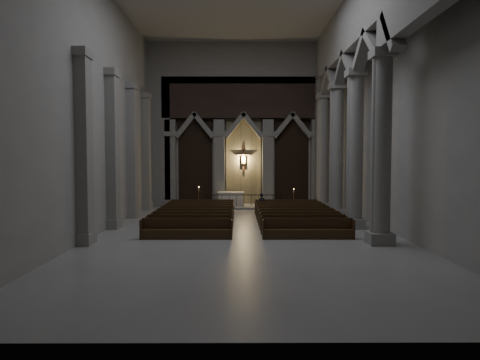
{
  "coord_description": "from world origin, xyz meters",
  "views": [
    {
      "loc": [
        -0.42,
        -20.14,
        3.61
      ],
      "look_at": [
        -0.3,
        3.0,
        2.39
      ],
      "focal_mm": 32.0,
      "sensor_mm": 36.0,
      "label": 1
    }
  ],
  "objects_px": {
    "candle_stand_right": "(294,204)",
    "pews": "(246,219)",
    "altar_rail": "(244,199)",
    "worshipper": "(262,204)",
    "candle_stand_left": "(199,203)",
    "altar": "(231,199)"
  },
  "relations": [
    {
      "from": "candle_stand_right",
      "to": "pews",
      "type": "xyz_separation_m",
      "value": [
        -3.4,
        -6.08,
        -0.1
      ]
    },
    {
      "from": "altar_rail",
      "to": "pews",
      "type": "xyz_separation_m",
      "value": [
        -0.0,
        -6.89,
        -0.39
      ]
    },
    {
      "from": "altar_rail",
      "to": "worshipper",
      "type": "height_order",
      "value": "worshipper"
    },
    {
      "from": "worshipper",
      "to": "pews",
      "type": "bearing_deg",
      "value": -81.86
    },
    {
      "from": "pews",
      "to": "worshipper",
      "type": "bearing_deg",
      "value": 73.72
    },
    {
      "from": "candle_stand_right",
      "to": "candle_stand_left",
      "type": "bearing_deg",
      "value": 173.5
    },
    {
      "from": "candle_stand_right",
      "to": "worshipper",
      "type": "height_order",
      "value": "candle_stand_right"
    },
    {
      "from": "pews",
      "to": "altar",
      "type": "bearing_deg",
      "value": 96.88
    },
    {
      "from": "altar",
      "to": "altar_rail",
      "type": "distance_m",
      "value": 1.26
    },
    {
      "from": "altar",
      "to": "candle_stand_right",
      "type": "xyz_separation_m",
      "value": [
        4.34,
        -1.66,
        -0.24
      ]
    },
    {
      "from": "altar",
      "to": "pews",
      "type": "bearing_deg",
      "value": -83.12
    },
    {
      "from": "altar_rail",
      "to": "pews",
      "type": "bearing_deg",
      "value": -90.0
    },
    {
      "from": "candle_stand_left",
      "to": "pews",
      "type": "distance_m",
      "value": 7.53
    },
    {
      "from": "candle_stand_left",
      "to": "pews",
      "type": "xyz_separation_m",
      "value": [
        3.18,
        -6.83,
        -0.14
      ]
    },
    {
      "from": "pews",
      "to": "worshipper",
      "type": "xyz_separation_m",
      "value": [
        1.07,
        3.66,
        0.38
      ]
    },
    {
      "from": "altar",
      "to": "candle_stand_right",
      "type": "height_order",
      "value": "candle_stand_right"
    },
    {
      "from": "altar",
      "to": "candle_stand_left",
      "type": "bearing_deg",
      "value": -157.86
    },
    {
      "from": "altar",
      "to": "pews",
      "type": "distance_m",
      "value": 7.8
    },
    {
      "from": "candle_stand_right",
      "to": "pews",
      "type": "relative_size",
      "value": 0.16
    },
    {
      "from": "pews",
      "to": "candle_stand_right",
      "type": "bearing_deg",
      "value": 60.77
    },
    {
      "from": "worshipper",
      "to": "candle_stand_left",
      "type": "bearing_deg",
      "value": 167.74
    },
    {
      "from": "altar_rail",
      "to": "altar",
      "type": "bearing_deg",
      "value": 137.78
    }
  ]
}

